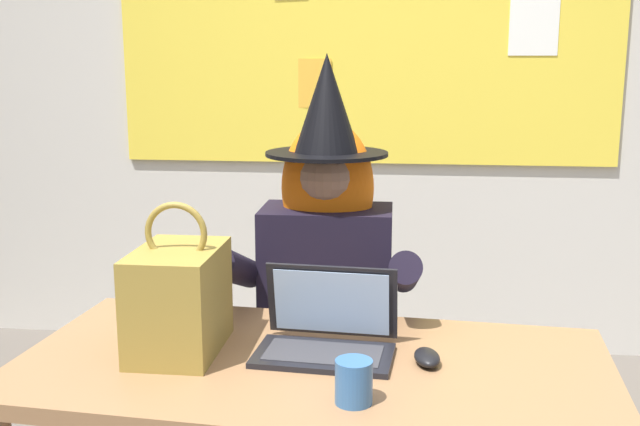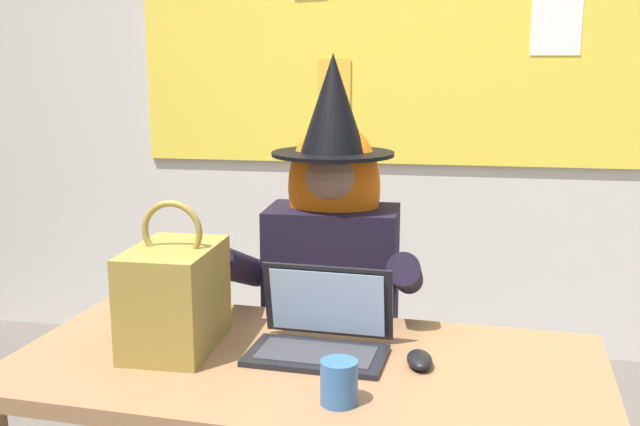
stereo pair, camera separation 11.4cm
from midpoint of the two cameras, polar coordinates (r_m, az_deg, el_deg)
wall_back_bulletin at (r=3.69m, az=5.94°, el=10.47°), size 6.49×2.20×2.73m
desk_main at (r=1.87m, az=0.63°, el=-13.83°), size 1.48×0.82×0.73m
chair_at_desk at (r=2.58m, az=2.54°, el=-9.61°), size 0.44×0.44×0.91m
person_costumed at (r=2.37m, az=2.13°, el=-4.11°), size 0.60×0.66×1.47m
laptop at (r=1.87m, az=1.83°, el=-9.23°), size 0.35×0.26×0.21m
computer_mouse at (r=1.82m, az=9.44°, el=-11.03°), size 0.08×0.11×0.03m
handbag at (r=1.89m, az=-9.37°, el=-6.31°), size 0.20×0.30×0.38m
coffee_mug at (r=1.60m, az=3.56°, el=-12.82°), size 0.08×0.08×0.09m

